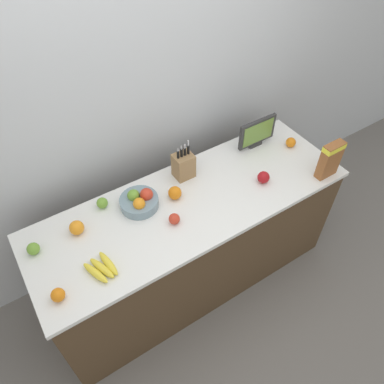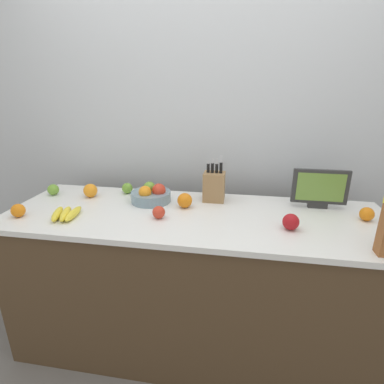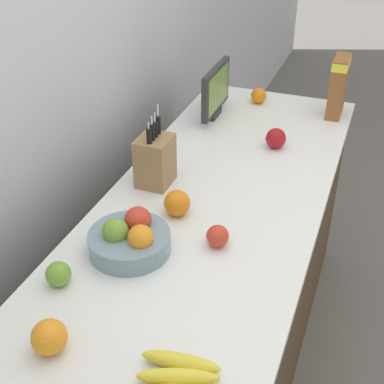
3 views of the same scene
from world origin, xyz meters
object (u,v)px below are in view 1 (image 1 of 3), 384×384
Objects in this scene: orange_by_cereal at (291,142)px; apple_rear at (174,219)px; orange_front_center at (58,295)px; orange_near_bowl at (77,228)px; apple_middle at (33,249)px; knife_block at (184,165)px; orange_mid_left at (175,193)px; banana_bunch at (102,268)px; small_monitor at (257,133)px; fruit_bowl at (140,201)px; cereal_box at (330,158)px; apple_by_knife_block at (263,177)px; apple_leftmost at (102,203)px.

apple_rear is at bearing -171.86° from orange_by_cereal.
orange_near_bowl is (0.23, 0.35, 0.01)m from orange_front_center.
apple_middle is 1.85m from orange_by_cereal.
orange_front_center is at bearing -157.24° from knife_block.
orange_mid_left is 0.63m from orange_near_bowl.
apple_rear is at bearing -121.94° from orange_mid_left.
orange_mid_left reaches higher than banana_bunch.
small_monitor is 0.98m from fruit_bowl.
apple_middle is (-1.84, 0.43, -0.11)m from cereal_box.
knife_block is at bearing 168.81° from orange_by_cereal.
orange_mid_left reaches higher than apple_rear.
apple_rear is 0.94× the size of orange_front_center.
orange_front_center is (-0.86, -0.28, -0.01)m from orange_mid_left.
orange_front_center reaches higher than apple_rear.
cereal_box reaches higher than apple_by_knife_block.
knife_block is 0.60m from small_monitor.
fruit_bowl is 3.39× the size of apple_middle.
banana_bunch is 0.50m from apple_rear.
apple_rear is 0.20m from orange_mid_left.
apple_leftmost is at bearing 157.11° from orange_mid_left.
orange_near_bowl is at bearing 154.69° from apple_rear.
banana_bunch is 2.40× the size of orange_near_bowl.
orange_mid_left is 1.19× the size of orange_by_cereal.
apple_rear is 0.76m from orange_front_center.
orange_by_cereal is (1.39, -0.19, 0.00)m from apple_leftmost.
apple_middle is at bearing 166.37° from cereal_box.
orange_by_cereal is (1.85, -0.08, 0.00)m from apple_middle.
knife_block is at bearing 22.76° from orange_front_center.
knife_block is at bearing 42.87° from orange_mid_left.
orange_by_cereal is 0.84× the size of orange_near_bowl.
apple_middle reaches higher than apple_leftmost.
fruit_bowl is at bearing 164.87° from orange_mid_left.
knife_block is 3.29× the size of orange_near_bowl.
knife_block is 1.18× the size of fruit_bowl.
knife_block is 4.18× the size of apple_rear.
orange_mid_left is (0.11, 0.17, 0.01)m from apple_rear.
orange_front_center is (-1.01, -0.42, -0.06)m from knife_block.
apple_middle is 0.35m from orange_front_center.
fruit_bowl is 0.72m from orange_front_center.
knife_block is 0.41m from apple_rear.
cereal_box reaches higher than apple_rear.
banana_bunch is 3.04× the size of apple_rear.
orange_near_bowl is (-0.40, 0.01, -0.00)m from fruit_bowl.
banana_bunch is 2.86× the size of orange_by_cereal.
banana_bunch is 0.65m from orange_mid_left.
apple_by_knife_block is at bearing -1.71° from apple_rear.
knife_block reaches higher than apple_by_knife_block.
cereal_box reaches higher than orange_mid_left.
fruit_bowl is 0.40m from orange_near_bowl.
orange_near_bowl is at bearing 178.33° from fruit_bowl.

